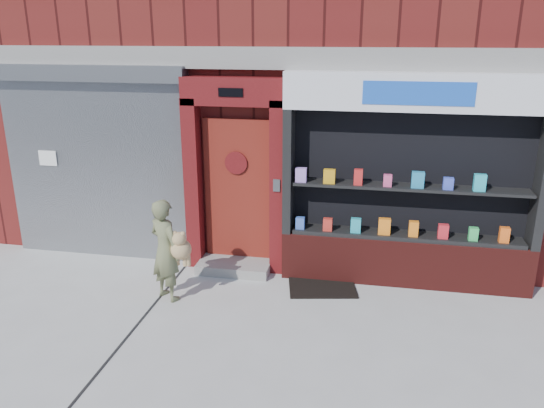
# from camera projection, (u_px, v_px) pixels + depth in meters

# --- Properties ---
(ground) EXTENTS (80.00, 80.00, 0.00)m
(ground) POSITION_uv_depth(u_px,v_px,m) (259.00, 335.00, 6.41)
(ground) COLOR #9E9E99
(ground) RESTS_ON ground
(building) EXTENTS (12.00, 8.16, 8.00)m
(building) POSITION_uv_depth(u_px,v_px,m) (320.00, 6.00, 10.76)
(building) COLOR #561513
(building) RESTS_ON ground
(shutter_bay) EXTENTS (3.10, 0.30, 3.04)m
(shutter_bay) POSITION_uv_depth(u_px,v_px,m) (95.00, 152.00, 8.21)
(shutter_bay) COLOR gray
(shutter_bay) RESTS_ON ground
(red_door_bay) EXTENTS (1.52, 0.58, 2.90)m
(red_door_bay) POSITION_uv_depth(u_px,v_px,m) (235.00, 177.00, 7.83)
(red_door_bay) COLOR #4F0D0F
(red_door_bay) RESTS_ON ground
(pharmacy_bay) EXTENTS (3.50, 0.41, 3.00)m
(pharmacy_bay) POSITION_uv_depth(u_px,v_px,m) (408.00, 192.00, 7.36)
(pharmacy_bay) COLOR #531713
(pharmacy_bay) RESTS_ON ground
(woman) EXTENTS (0.68, 0.55, 1.42)m
(woman) POSITION_uv_depth(u_px,v_px,m) (167.00, 250.00, 7.09)
(woman) COLOR #656A45
(woman) RESTS_ON ground
(doormat) EXTENTS (1.05, 0.83, 0.02)m
(doormat) POSITION_uv_depth(u_px,v_px,m) (322.00, 287.00, 7.59)
(doormat) COLOR black
(doormat) RESTS_ON ground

